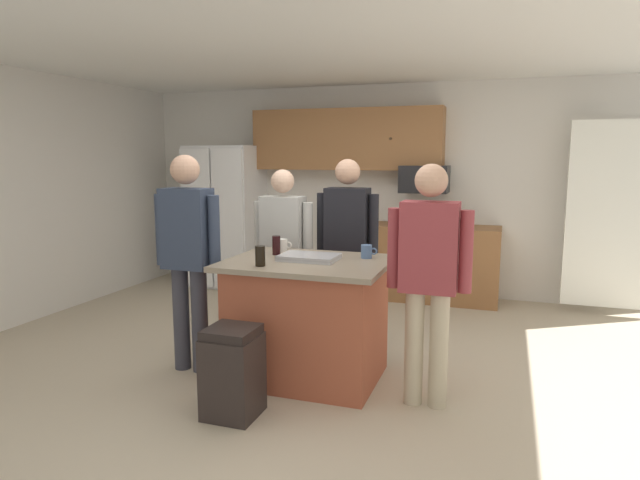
# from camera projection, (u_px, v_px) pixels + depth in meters

# --- Properties ---
(floor) EXTENTS (7.04, 7.04, 0.00)m
(floor) POSITION_uv_depth(u_px,v_px,m) (304.00, 364.00, 4.60)
(floor) COLOR #B7A88E
(floor) RESTS_ON ground
(ceiling) EXTENTS (7.04, 7.04, 0.00)m
(ceiling) POSITION_uv_depth(u_px,v_px,m) (303.00, 40.00, 4.20)
(ceiling) COLOR white
(back_wall) EXTENTS (6.40, 0.10, 2.60)m
(back_wall) POSITION_uv_depth(u_px,v_px,m) (380.00, 189.00, 7.02)
(back_wall) COLOR silver
(back_wall) RESTS_ON ground
(side_wall_left) EXTENTS (0.10, 5.60, 2.60)m
(side_wall_left) POSITION_uv_depth(u_px,v_px,m) (0.00, 199.00, 5.42)
(side_wall_left) COLOR silver
(side_wall_left) RESTS_ON ground
(french_door_window_panel) EXTENTS (0.90, 0.06, 2.00)m
(french_door_window_panel) POSITION_uv_depth(u_px,v_px,m) (611.00, 215.00, 5.85)
(french_door_window_panel) COLOR white
(french_door_window_panel) RESTS_ON ground
(cabinet_run_upper) EXTENTS (2.40, 0.38, 0.75)m
(cabinet_run_upper) POSITION_uv_depth(u_px,v_px,m) (346.00, 140.00, 6.86)
(cabinet_run_upper) COLOR #936038
(cabinet_run_lower) EXTENTS (1.80, 0.63, 0.90)m
(cabinet_run_lower) POSITION_uv_depth(u_px,v_px,m) (422.00, 262.00, 6.66)
(cabinet_run_lower) COLOR #936038
(cabinet_run_lower) RESTS_ON ground
(refrigerator) EXTENTS (0.90, 0.76, 1.85)m
(refrigerator) POSITION_uv_depth(u_px,v_px,m) (226.00, 216.00, 7.32)
(refrigerator) COLOR white
(refrigerator) RESTS_ON ground
(microwave_over_range) EXTENTS (0.56, 0.40, 0.32)m
(microwave_over_range) POSITION_uv_depth(u_px,v_px,m) (425.00, 179.00, 6.52)
(microwave_over_range) COLOR black
(kitchen_island) EXTENTS (1.23, 0.96, 0.94)m
(kitchen_island) POSITION_uv_depth(u_px,v_px,m) (308.00, 319.00, 4.26)
(kitchen_island) COLOR #9E4C33
(kitchen_island) RESTS_ON ground
(person_guest_by_door) EXTENTS (0.57, 0.23, 1.73)m
(person_guest_by_door) POSITION_uv_depth(u_px,v_px,m) (188.00, 248.00, 4.34)
(person_guest_by_door) COLOR #383842
(person_guest_by_door) RESTS_ON ground
(person_guest_right) EXTENTS (0.57, 0.22, 1.70)m
(person_guest_right) POSITION_uv_depth(u_px,v_px,m) (347.00, 239.00, 4.94)
(person_guest_right) COLOR #4C5166
(person_guest_right) RESTS_ON ground
(person_elder_center) EXTENTS (0.57, 0.22, 1.68)m
(person_elder_center) POSITION_uv_depth(u_px,v_px,m) (429.00, 269.00, 3.72)
(person_elder_center) COLOR tan
(person_elder_center) RESTS_ON ground
(person_guest_left) EXTENTS (0.57, 0.22, 1.61)m
(person_guest_left) POSITION_uv_depth(u_px,v_px,m) (283.00, 245.00, 5.02)
(person_guest_left) COLOR #232D4C
(person_guest_left) RESTS_ON ground
(mug_ceramic_white) EXTENTS (0.13, 0.09, 0.10)m
(mug_ceramic_white) POSITION_uv_depth(u_px,v_px,m) (367.00, 252.00, 4.27)
(mug_ceramic_white) COLOR #4C6B99
(mug_ceramic_white) RESTS_ON kitchen_island
(glass_pilsner) EXTENTS (0.07, 0.07, 0.15)m
(glass_pilsner) POSITION_uv_depth(u_px,v_px,m) (260.00, 256.00, 3.97)
(glass_pilsner) COLOR black
(glass_pilsner) RESTS_ON kitchen_island
(glass_dark_ale) EXTENTS (0.07, 0.07, 0.15)m
(glass_dark_ale) POSITION_uv_depth(u_px,v_px,m) (276.00, 245.00, 4.42)
(glass_dark_ale) COLOR black
(glass_dark_ale) RESTS_ON kitchen_island
(mug_blue_stoneware) EXTENTS (0.13, 0.08, 0.10)m
(mug_blue_stoneware) POSITION_uv_depth(u_px,v_px,m) (283.00, 245.00, 4.57)
(mug_blue_stoneware) COLOR white
(mug_blue_stoneware) RESTS_ON kitchen_island
(serving_tray) EXTENTS (0.44, 0.30, 0.04)m
(serving_tray) POSITION_uv_depth(u_px,v_px,m) (309.00, 257.00, 4.21)
(serving_tray) COLOR #B7B7BC
(serving_tray) RESTS_ON kitchen_island
(trash_bin) EXTENTS (0.34, 0.34, 0.61)m
(trash_bin) POSITION_uv_depth(u_px,v_px,m) (233.00, 372.00, 3.66)
(trash_bin) COLOR black
(trash_bin) RESTS_ON ground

